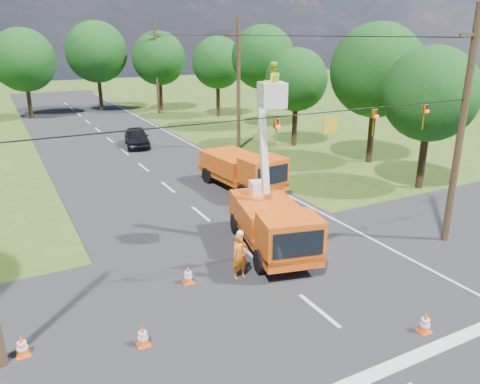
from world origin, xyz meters
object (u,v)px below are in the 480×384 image
second_truck (243,170)px  bucket_truck (273,215)px  traffic_cone_2 (258,219)px  tree_far_c (159,58)px  traffic_cone_1 (425,323)px  tree_far_b (96,52)px  pole_right_far (157,68)px  tree_right_c (296,80)px  tree_right_d (263,57)px  pole_right_near (461,128)px  pole_right_mid (239,84)px  traffic_cone_3 (236,199)px  traffic_cone_8 (188,275)px  traffic_cone_5 (22,346)px  tree_right_b (377,71)px  tree_far_a (23,60)px  tree_right_e (218,63)px  tree_right_a (431,94)px  traffic_cone_4 (143,336)px  ground_worker (240,256)px  traffic_cone_7 (209,164)px  distant_car (137,137)px

second_truck → bucket_truck: bearing=-115.0°
traffic_cone_2 → tree_far_c: bearing=78.2°
traffic_cone_1 → tree_far_b: tree_far_b is taller
pole_right_far → second_truck: bearing=-99.0°
tree_right_c → tree_right_d: tree_right_d is taller
traffic_cone_2 → pole_right_near: (6.65, -5.33, 4.75)m
tree_right_c → pole_right_mid: bearing=168.0°
traffic_cone_3 → traffic_cone_8: same height
traffic_cone_5 → traffic_cone_3: bearing=36.2°
traffic_cone_2 → tree_far_b: (1.15, 39.67, 6.45)m
pole_right_near → tree_right_b: 13.71m
traffic_cone_3 → tree_far_a: (-7.24, 34.67, 5.83)m
tree_far_c → tree_far_a: bearing=176.1°
traffic_cone_8 → tree_right_e: (16.98, 33.21, 5.45)m
bucket_truck → tree_right_a: bearing=28.1°
traffic_cone_1 → tree_right_b: bearing=52.1°
tree_far_b → pole_right_far: bearing=-42.3°
traffic_cone_4 → tree_far_a: bearing=89.0°
pole_right_mid → tree_far_b: bearing=102.4°
traffic_cone_3 → pole_right_mid: 14.07m
pole_right_far → tree_right_a: 34.37m
traffic_cone_2 → tree_right_b: tree_right_b is taller
traffic_cone_4 → pole_right_far: size_ratio=0.07×
pole_right_near → tree_far_c: 42.02m
tree_right_b → tree_right_c: (-1.80, 7.00, -1.12)m
traffic_cone_2 → traffic_cone_3: bearing=82.5°
tree_right_e → tree_far_b: 14.75m
ground_worker → pole_right_mid: 21.54m
traffic_cone_5 → tree_right_e: bearing=56.9°
traffic_cone_2 → tree_far_b: 40.21m
second_truck → traffic_cone_7: bearing=84.1°
tree_right_b → pole_right_far: bearing=103.1°
ground_worker → distant_car: 23.43m
pole_right_far → tree_right_c: size_ratio=1.28×
ground_worker → traffic_cone_5: ground_worker is taller
traffic_cone_5 → traffic_cone_7: (12.85, 15.51, 0.00)m
traffic_cone_8 → pole_right_far: 40.24m
tree_far_c → traffic_cone_5: bearing=-113.8°
bucket_truck → tree_far_a: tree_far_a is taller
pole_right_far → tree_far_a: size_ratio=1.05×
traffic_cone_1 → tree_right_c: tree_right_c is taller
bucket_truck → pole_right_mid: size_ratio=0.78×
bucket_truck → tree_far_a: bearing=112.1°
traffic_cone_2 → traffic_cone_5: size_ratio=1.00×
pole_right_near → tree_right_b: bearing=61.6°
distant_car → traffic_cone_1: distant_car is taller
tree_right_b → traffic_cone_3: bearing=-164.0°
traffic_cone_2 → pole_right_far: bearing=79.1°
tree_right_e → tree_far_c: size_ratio=0.94×
distant_car → tree_right_a: bearing=-46.2°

